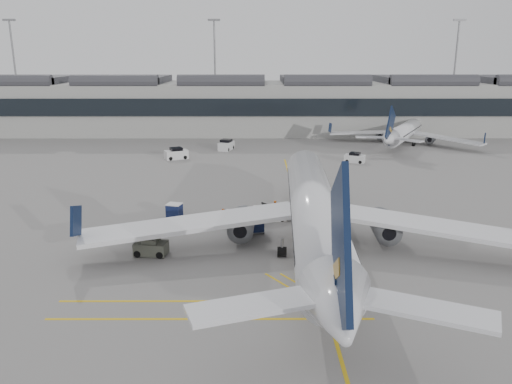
{
  "coord_description": "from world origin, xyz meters",
  "views": [
    {
      "loc": [
        5.03,
        -42.29,
        17.01
      ],
      "look_at": [
        5.12,
        4.89,
        4.0
      ],
      "focal_mm": 35.0,
      "sensor_mm": 36.0,
      "label": 1
    }
  ],
  "objects_px": {
    "ramp_agent_b": "(223,216)",
    "belt_loader": "(267,215)",
    "baggage_cart_a": "(256,225)",
    "airliner_main": "(314,212)",
    "ramp_agent_a": "(275,208)",
    "pushback_tug": "(151,247)"
  },
  "relations": [
    {
      "from": "airliner_main",
      "to": "ramp_agent_b",
      "type": "bearing_deg",
      "value": 143.21
    },
    {
      "from": "baggage_cart_a",
      "to": "ramp_agent_b",
      "type": "distance_m",
      "value": 4.54
    },
    {
      "from": "airliner_main",
      "to": "pushback_tug",
      "type": "relative_size",
      "value": 15.19
    },
    {
      "from": "belt_loader",
      "to": "ramp_agent_b",
      "type": "xyz_separation_m",
      "value": [
        -4.66,
        -0.99,
        0.24
      ]
    },
    {
      "from": "airliner_main",
      "to": "baggage_cart_a",
      "type": "height_order",
      "value": "airliner_main"
    },
    {
      "from": "belt_loader",
      "to": "pushback_tug",
      "type": "xyz_separation_m",
      "value": [
        -10.44,
        -9.51,
        0.14
      ]
    },
    {
      "from": "airliner_main",
      "to": "ramp_agent_a",
      "type": "bearing_deg",
      "value": 110.21
    },
    {
      "from": "belt_loader",
      "to": "pushback_tug",
      "type": "bearing_deg",
      "value": -143.5
    },
    {
      "from": "baggage_cart_a",
      "to": "airliner_main",
      "type": "bearing_deg",
      "value": -52.63
    },
    {
      "from": "baggage_cart_a",
      "to": "pushback_tug",
      "type": "height_order",
      "value": "baggage_cart_a"
    },
    {
      "from": "airliner_main",
      "to": "pushback_tug",
      "type": "bearing_deg",
      "value": -171.76
    },
    {
      "from": "airliner_main",
      "to": "ramp_agent_a",
      "type": "height_order",
      "value": "airliner_main"
    },
    {
      "from": "baggage_cart_a",
      "to": "ramp_agent_a",
      "type": "distance_m",
      "value": 5.9
    },
    {
      "from": "belt_loader",
      "to": "airliner_main",
      "type": "bearing_deg",
      "value": -69.64
    },
    {
      "from": "baggage_cart_a",
      "to": "ramp_agent_a",
      "type": "height_order",
      "value": "ramp_agent_a"
    },
    {
      "from": "baggage_cart_a",
      "to": "pushback_tug",
      "type": "distance_m",
      "value": 10.79
    },
    {
      "from": "airliner_main",
      "to": "ramp_agent_a",
      "type": "xyz_separation_m",
      "value": [
        -3.06,
        9.67,
        -2.68
      ]
    },
    {
      "from": "ramp_agent_b",
      "to": "belt_loader",
      "type": "bearing_deg",
      "value": -168.59
    },
    {
      "from": "airliner_main",
      "to": "ramp_agent_b",
      "type": "distance_m",
      "value": 11.52
    },
    {
      "from": "ramp_agent_a",
      "to": "ramp_agent_b",
      "type": "distance_m",
      "value": 6.14
    },
    {
      "from": "belt_loader",
      "to": "baggage_cart_a",
      "type": "xyz_separation_m",
      "value": [
        -1.21,
        -3.93,
        0.31
      ]
    },
    {
      "from": "airliner_main",
      "to": "pushback_tug",
      "type": "height_order",
      "value": "airliner_main"
    }
  ]
}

